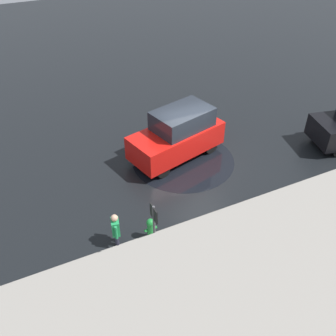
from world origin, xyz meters
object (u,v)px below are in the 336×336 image
pedestrian (116,228)px  sign_post (154,228)px  fire_hydrant (151,229)px  moving_hatchback (178,135)px

pedestrian → sign_post: bearing=119.8°
sign_post → pedestrian: bearing=-60.2°
fire_hydrant → pedestrian: pedestrian is taller
fire_hydrant → sign_post: (0.32, 1.06, 1.18)m
moving_hatchback → sign_post: sign_post is taller
fire_hydrant → sign_post: size_ratio=0.33×
moving_hatchback → pedestrian: size_ratio=3.44×
moving_hatchback → pedestrian: (3.89, 3.48, -0.34)m
fire_hydrant → pedestrian: (1.06, -0.25, 0.28)m
moving_hatchback → sign_post: 5.75m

